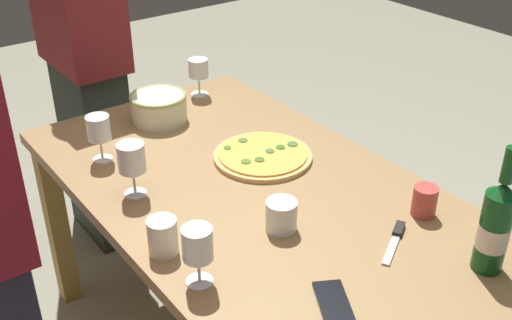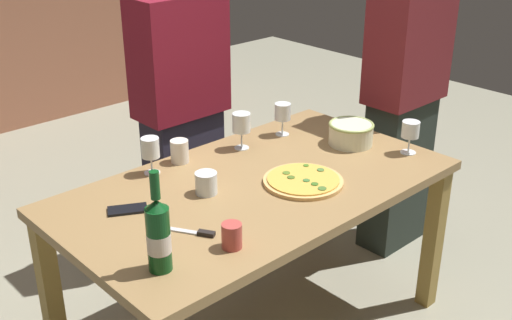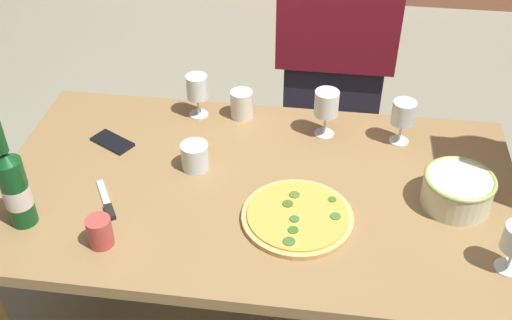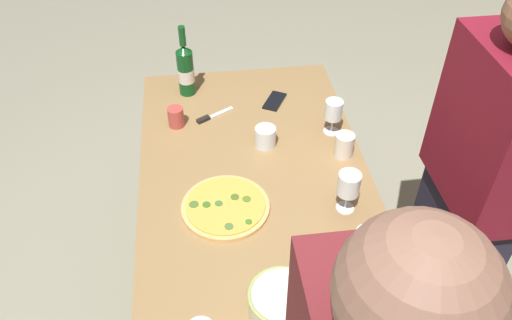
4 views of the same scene
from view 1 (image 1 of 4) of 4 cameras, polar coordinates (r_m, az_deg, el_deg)
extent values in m
cube|color=olive|center=(1.88, 0.00, -3.21)|extent=(1.60, 0.90, 0.04)
cube|color=olive|center=(2.79, -2.63, -0.36)|extent=(0.07, 0.07, 0.71)
cube|color=olive|center=(2.51, -17.78, -5.76)|extent=(0.07, 0.07, 0.71)
cylinder|color=#E1AC64|center=(2.02, 0.63, 0.35)|extent=(0.32, 0.32, 0.02)
cylinder|color=gold|center=(2.02, 0.63, 0.61)|extent=(0.29, 0.29, 0.01)
cylinder|color=#476622|center=(1.98, 0.33, 0.03)|extent=(0.03, 0.03, 0.00)
cylinder|color=#446B2C|center=(2.07, 3.37, 1.47)|extent=(0.03, 0.03, 0.00)
cylinder|color=#4A7235|center=(2.09, -1.22, 1.83)|extent=(0.03, 0.03, 0.00)
cylinder|color=#527426|center=(1.96, -0.94, -0.14)|extent=(0.03, 0.03, 0.00)
cylinder|color=#3B6B22|center=(2.05, 2.26, 1.19)|extent=(0.03, 0.03, 0.00)
cylinder|color=#417323|center=(2.05, -2.63, 1.15)|extent=(0.02, 0.02, 0.00)
cylinder|color=#3F7233|center=(2.03, 1.28, 0.83)|extent=(0.03, 0.03, 0.00)
cylinder|color=beige|center=(2.29, -8.84, 4.81)|extent=(0.20, 0.20, 0.10)
torus|color=#A1B363|center=(2.27, -8.92, 5.85)|extent=(0.21, 0.21, 0.01)
cylinder|color=#0F481B|center=(1.61, 20.99, -6.21)|extent=(0.08, 0.08, 0.22)
cone|color=#0F481B|center=(1.55, 21.79, -2.55)|extent=(0.08, 0.08, 0.03)
cylinder|color=#0F481B|center=(1.51, 22.25, -0.44)|extent=(0.03, 0.03, 0.09)
cylinder|color=silver|center=(1.62, 20.92, -6.53)|extent=(0.08, 0.08, 0.06)
cylinder|color=white|center=(1.88, -11.02, -3.02)|extent=(0.07, 0.07, 0.00)
cylinder|color=white|center=(1.86, -11.14, -1.96)|extent=(0.01, 0.01, 0.08)
cylinder|color=white|center=(1.82, -11.38, 0.23)|extent=(0.08, 0.08, 0.09)
cylinder|color=maroon|center=(1.83, -11.29, -0.58)|extent=(0.07, 0.07, 0.03)
cylinder|color=white|center=(1.53, -5.20, -11.04)|extent=(0.07, 0.07, 0.00)
cylinder|color=white|center=(1.51, -5.27, -9.98)|extent=(0.01, 0.01, 0.07)
cylinder|color=white|center=(1.46, -5.41, -7.66)|extent=(0.07, 0.07, 0.08)
cylinder|color=maroon|center=(1.47, -5.37, -8.30)|extent=(0.06, 0.06, 0.04)
cylinder|color=white|center=(2.50, -5.20, 6.07)|extent=(0.07, 0.07, 0.00)
cylinder|color=white|center=(2.49, -5.24, 6.87)|extent=(0.01, 0.01, 0.07)
cylinder|color=white|center=(2.46, -5.32, 8.42)|extent=(0.08, 0.08, 0.07)
cylinder|color=maroon|center=(2.47, -5.30, 8.03)|extent=(0.07, 0.07, 0.04)
cylinder|color=white|center=(2.08, -13.90, 0.10)|extent=(0.06, 0.06, 0.00)
cylinder|color=white|center=(2.06, -14.03, 1.02)|extent=(0.01, 0.01, 0.07)
cylinder|color=white|center=(2.03, -14.28, 2.90)|extent=(0.08, 0.08, 0.08)
cylinder|color=silver|center=(1.61, -8.58, -6.97)|extent=(0.08, 0.08, 0.10)
cylinder|color=white|center=(1.68, 2.35, -5.12)|extent=(0.09, 0.09, 0.09)
cylinder|color=#B9453F|center=(1.79, 15.23, -3.66)|extent=(0.07, 0.07, 0.09)
cube|color=black|center=(1.48, 7.13, -12.88)|extent=(0.16, 0.13, 0.01)
cube|color=silver|center=(1.66, 12.34, -8.03)|extent=(0.09, 0.13, 0.01)
cube|color=black|center=(1.73, 12.99, -6.21)|extent=(0.05, 0.06, 0.02)
cube|color=#262E29|center=(2.85, -14.34, 0.73)|extent=(0.36, 0.20, 0.83)
camera|label=2|loc=(2.64, 64.60, 17.17)|focal=44.68mm
camera|label=3|loc=(2.79, 25.76, 32.02)|focal=43.39mm
camera|label=4|loc=(2.96, -17.32, 36.22)|focal=36.45mm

